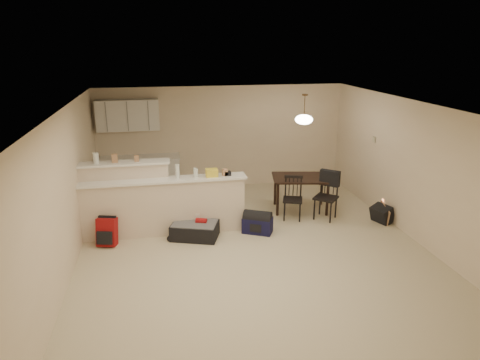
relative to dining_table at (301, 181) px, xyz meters
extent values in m
plane|color=beige|center=(-1.40, -1.57, -0.66)|extent=(7.00, 7.00, 0.00)
plane|color=white|center=(-1.40, -1.57, 1.84)|extent=(7.00, 7.00, 0.00)
cube|color=beige|center=(-1.40, 1.93, 0.59)|extent=(6.00, 0.02, 2.50)
cube|color=beige|center=(-1.40, -5.07, 0.59)|extent=(6.00, 0.02, 2.50)
cube|color=beige|center=(-4.40, -1.57, 0.59)|extent=(0.02, 7.00, 2.50)
cube|color=beige|center=(1.60, -1.57, 0.59)|extent=(0.02, 7.00, 2.50)
cube|color=beige|center=(-2.90, -0.67, -0.13)|extent=(3.00, 0.28, 1.05)
cube|color=white|center=(-2.90, -0.67, 0.41)|extent=(3.08, 0.38, 0.04)
cube|color=beige|center=(-3.60, -0.45, 0.02)|extent=(1.60, 0.24, 1.35)
cube|color=white|center=(-3.60, -0.45, 0.71)|extent=(1.68, 0.34, 0.04)
cube|color=white|center=(-3.60, 1.75, 1.24)|extent=(1.40, 0.34, 0.70)
cube|color=white|center=(-3.40, 1.62, -0.21)|extent=(1.80, 0.60, 0.90)
cube|color=beige|center=(1.59, -0.02, 0.84)|extent=(0.02, 0.12, 0.12)
cylinder|color=silver|center=(-4.07, -0.45, 0.83)|extent=(0.10, 0.10, 0.20)
cube|color=#AB7D58|center=(-3.74, -0.45, 0.81)|extent=(0.10, 0.07, 0.16)
cube|color=#AB7D58|center=(-3.35, -0.45, 0.79)|extent=(0.08, 0.06, 0.12)
cylinder|color=silver|center=(-2.63, -0.67, 0.56)|extent=(0.07, 0.07, 0.26)
cylinder|color=silver|center=(-2.31, -0.67, 0.52)|extent=(0.06, 0.06, 0.18)
cube|color=#AB7D58|center=(-2.00, -0.67, 0.50)|extent=(0.22, 0.18, 0.14)
cube|color=#AB7D58|center=(-1.70, -0.67, 0.47)|extent=(0.12, 0.10, 0.08)
cube|color=#AB7D58|center=(-1.75, -0.67, 0.50)|extent=(0.10, 0.10, 0.13)
cylinder|color=silver|center=(-2.28, -0.67, 0.51)|extent=(0.06, 0.06, 0.16)
cube|color=black|center=(0.00, 0.00, 0.07)|extent=(1.33, 1.01, 0.04)
cylinder|color=black|center=(-0.57, -0.22, -0.30)|extent=(0.06, 0.06, 0.71)
cylinder|color=black|center=(0.45, -0.41, -0.30)|extent=(0.06, 0.06, 0.71)
cylinder|color=black|center=(-0.45, 0.41, -0.30)|extent=(0.06, 0.06, 0.71)
cylinder|color=black|center=(0.57, 0.22, -0.30)|extent=(0.06, 0.06, 0.71)
cylinder|color=brown|center=(0.00, 0.00, 1.59)|extent=(0.02, 0.02, 0.50)
cylinder|color=brown|center=(0.00, 0.00, 1.82)|extent=(0.12, 0.12, 0.03)
ellipsoid|color=white|center=(0.00, 0.00, 1.32)|extent=(0.36, 0.36, 0.20)
cube|color=black|center=(-2.37, -0.96, -0.52)|extent=(0.97, 0.79, 0.28)
cube|color=maroon|center=(-3.94, -0.96, -0.41)|extent=(0.38, 0.29, 0.50)
cube|color=#121239|center=(-1.17, -0.96, -0.51)|extent=(0.63, 0.52, 0.30)
cube|color=black|center=(1.41, -0.96, -0.49)|extent=(0.39, 0.46, 0.34)
cube|color=#AB7D58|center=(1.45, -0.96, -0.48)|extent=(0.07, 0.47, 0.36)
camera|label=1|loc=(-2.92, -8.27, 2.84)|focal=32.00mm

